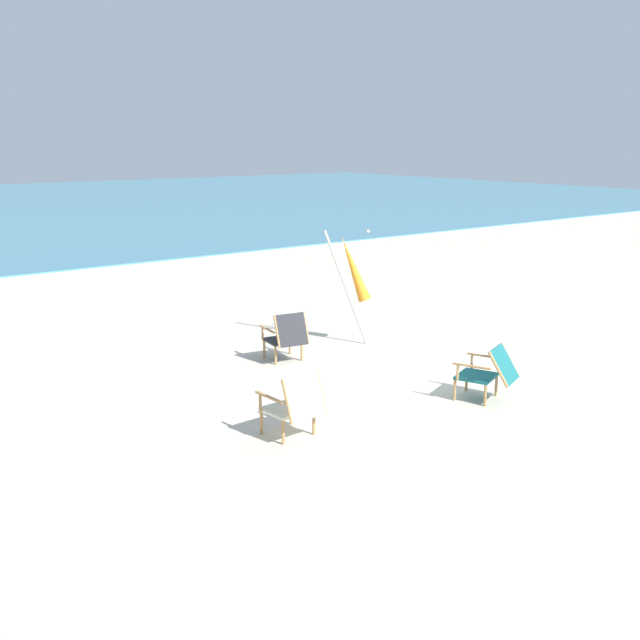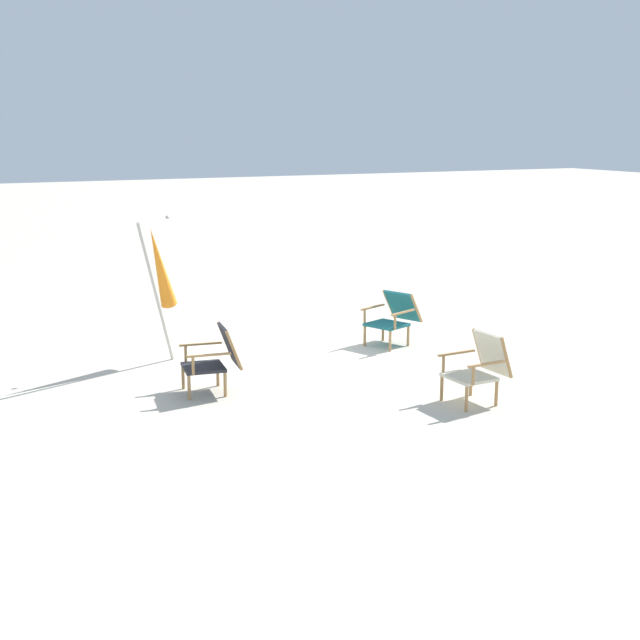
% 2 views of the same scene
% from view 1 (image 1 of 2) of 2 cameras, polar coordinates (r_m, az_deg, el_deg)
% --- Properties ---
extents(ground_plane, '(80.00, 80.00, 0.00)m').
position_cam_1_polar(ground_plane, '(11.83, 7.69, -3.62)').
color(ground_plane, beige).
extents(surf_band, '(80.00, 1.10, 0.06)m').
position_cam_1_polar(surf_band, '(21.22, -14.29, 3.88)').
color(surf_band, white).
rests_on(surf_band, ground).
extents(beach_chair_front_left, '(0.83, 0.94, 0.77)m').
position_cam_1_polar(beach_chair_front_left, '(10.43, 12.74, -3.81)').
color(beach_chair_front_left, '#196066').
rests_on(beach_chair_front_left, ground).
extents(beach_chair_front_right, '(0.67, 0.76, 0.82)m').
position_cam_1_polar(beach_chair_front_right, '(11.94, -2.55, -1.19)').
color(beach_chair_front_right, '#28282D').
rests_on(beach_chair_front_right, ground).
extents(beach_chair_mid_center, '(0.63, 0.71, 0.82)m').
position_cam_1_polar(beach_chair_mid_center, '(8.93, -1.92, -6.39)').
color(beach_chair_mid_center, beige).
rests_on(beach_chair_mid_center, ground).
extents(umbrella_furled_orange, '(0.67, 0.69, 2.00)m').
position_cam_1_polar(umbrella_furled_orange, '(12.83, 2.52, 3.86)').
color(umbrella_furled_orange, '#B7B2A8').
rests_on(umbrella_furled_orange, ground).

